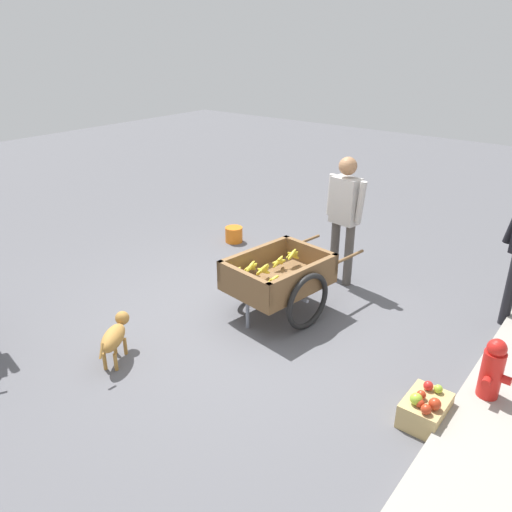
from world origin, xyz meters
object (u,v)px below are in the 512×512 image
at_px(dog, 115,336).
at_px(fire_hydrant, 491,374).
at_px(apple_crate, 425,409).
at_px(vendor_person, 345,210).
at_px(plastic_bucket, 234,234).
at_px(fruit_cart, 278,279).

bearing_deg(dog, fire_hydrant, 116.59).
distance_m(fire_hydrant, apple_crate, 0.64).
bearing_deg(apple_crate, vendor_person, -134.99).
relative_size(plastic_bucket, apple_crate, 0.60).
xyz_separation_m(vendor_person, dog, (2.85, -0.86, -0.70)).
height_order(vendor_person, fire_hydrant, vendor_person).
bearing_deg(fire_hydrant, fruit_cart, -94.50).
bearing_deg(fruit_cart, fire_hydrant, 85.50).
bearing_deg(plastic_bucket, apple_crate, 61.91).
distance_m(dog, fire_hydrant, 3.40).
bearing_deg(dog, apple_crate, 110.64).
bearing_deg(plastic_bucket, dog, 19.73).
bearing_deg(apple_crate, dog, -69.36).
bearing_deg(fire_hydrant, apple_crate, -34.14).
distance_m(fruit_cart, vendor_person, 1.27).
bearing_deg(plastic_bucket, fruit_cart, 53.34).
bearing_deg(vendor_person, fruit_cart, -8.22).
relative_size(dog, apple_crate, 1.34).
relative_size(vendor_person, dog, 2.75).
bearing_deg(fruit_cart, vendor_person, 171.78).
bearing_deg(apple_crate, plastic_bucket, -118.09).
xyz_separation_m(fruit_cart, apple_crate, (0.69, 2.00, -0.31)).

